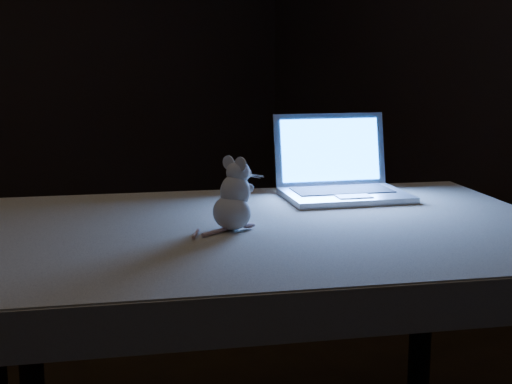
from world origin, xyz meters
TOP-DOWN VIEW (x-y plane):
  - table at (0.25, -0.05)m, footprint 1.62×1.38m
  - tablecloth at (0.28, 0.00)m, footprint 1.76×1.67m
  - laptop at (0.65, 0.08)m, footprint 0.44×0.42m
  - plush_mouse at (0.17, -0.04)m, footprint 0.18×0.18m

SIDE VIEW (x-z plane):
  - table at x=0.25m, z-range 0.00..0.74m
  - tablecloth at x=0.28m, z-range 0.65..0.74m
  - plush_mouse at x=0.17m, z-range 0.74..0.92m
  - laptop at x=0.65m, z-range 0.74..0.98m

